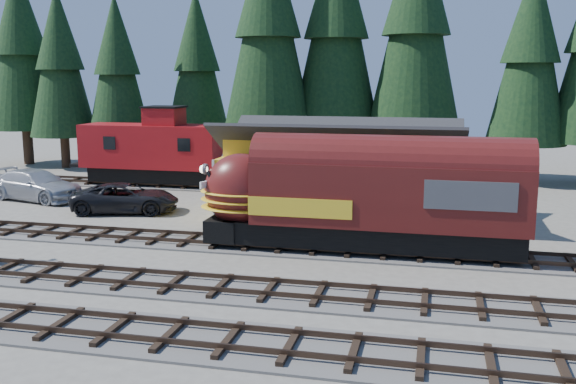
% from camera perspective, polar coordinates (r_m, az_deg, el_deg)
% --- Properties ---
extents(ground, '(120.00, 120.00, 0.00)m').
position_cam_1_polar(ground, '(24.69, 0.83, -7.59)').
color(ground, '#6B665B').
rests_on(ground, ground).
extents(track_siding, '(68.00, 3.20, 0.33)m').
position_cam_1_polar(track_siding, '(28.44, 22.89, -5.88)').
color(track_siding, '#4C4947').
rests_on(track_siding, ground).
extents(track_spur, '(32.00, 3.20, 0.33)m').
position_cam_1_polar(track_spur, '(44.26, -6.87, 0.43)').
color(track_spur, '#4C4947').
rests_on(track_spur, ground).
extents(depot, '(12.80, 7.00, 5.30)m').
position_cam_1_polar(depot, '(34.15, 4.61, 2.49)').
color(depot, yellow).
rests_on(depot, ground).
extents(conifer_backdrop, '(79.78, 22.58, 17.50)m').
position_cam_1_polar(conifer_backdrop, '(48.12, 15.93, 13.07)').
color(conifer_backdrop, black).
rests_on(conifer_backdrop, ground).
extents(locomotive, '(14.23, 2.83, 3.87)m').
position_cam_1_polar(locomotive, '(27.69, 5.80, -0.76)').
color(locomotive, black).
rests_on(locomotive, ground).
extents(caboose, '(9.83, 2.85, 5.11)m').
position_cam_1_polar(caboose, '(45.51, -11.92, 3.71)').
color(caboose, black).
rests_on(caboose, ground).
extents(pickup_truck_a, '(6.37, 4.02, 1.64)m').
position_cam_1_polar(pickup_truck_a, '(37.13, -14.26, -0.52)').
color(pickup_truck_a, black).
rests_on(pickup_truck_a, ground).
extents(pickup_truck_b, '(6.84, 4.02, 1.86)m').
position_cam_1_polar(pickup_truck_b, '(42.52, -21.49, 0.57)').
color(pickup_truck_b, '#ABADB3').
rests_on(pickup_truck_b, ground).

